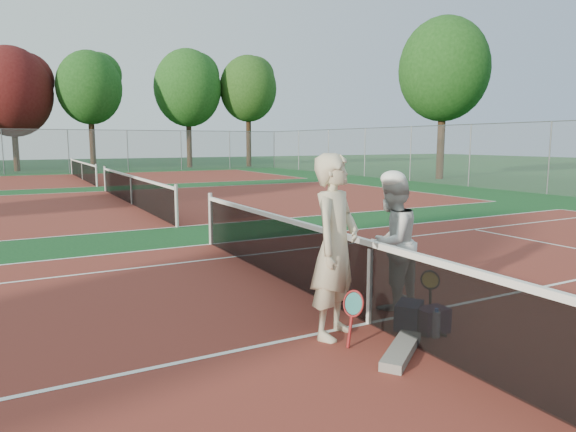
{
  "coord_description": "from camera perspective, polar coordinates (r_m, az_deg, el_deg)",
  "views": [
    {
      "loc": [
        -3.68,
        -4.75,
        2.17
      ],
      "look_at": [
        0.0,
        2.04,
        1.05
      ],
      "focal_mm": 32.0,
      "sensor_mm": 36.0,
      "label": 1
    }
  ],
  "objects": [
    {
      "name": "ground",
      "position": [
        6.39,
        8.96,
        -11.72
      ],
      "size": [
        130.0,
        130.0,
        0.0
      ],
      "primitive_type": "plane",
      "color": "#113E1A",
      "rests_on": "ground"
    },
    {
      "name": "court_main",
      "position": [
        6.39,
        8.96,
        -11.69
      ],
      "size": [
        23.77,
        10.97,
        0.01
      ],
      "primitive_type": "cube",
      "color": "maroon",
      "rests_on": "ground"
    },
    {
      "name": "court_far_a",
      "position": [
        18.74,
        -16.95,
        1.26
      ],
      "size": [
        23.77,
        10.97,
        0.01
      ],
      "primitive_type": "cube",
      "color": "maroon",
      "rests_on": "ground"
    },
    {
      "name": "court_far_b",
      "position": [
        32.03,
        -21.86,
        3.79
      ],
      "size": [
        23.77,
        10.97,
        0.01
      ],
      "primitive_type": "cube",
      "color": "maroon",
      "rests_on": "ground"
    },
    {
      "name": "net_main",
      "position": [
        6.23,
        9.06,
        -7.3
      ],
      "size": [
        0.1,
        10.98,
        1.02
      ],
      "primitive_type": null,
      "color": "black",
      "rests_on": "ground"
    },
    {
      "name": "net_far_a",
      "position": [
        18.69,
        -17.02,
        2.8
      ],
      "size": [
        0.1,
        10.98,
        1.02
      ],
      "primitive_type": null,
      "color": "black",
      "rests_on": "ground"
    },
    {
      "name": "net_far_b",
      "position": [
        32.0,
        -21.91,
        4.69
      ],
      "size": [
        0.1,
        10.98,
        1.02
      ],
      "primitive_type": null,
      "color": "black",
      "rests_on": "ground"
    },
    {
      "name": "fence_back",
      "position": [
        38.93,
        -23.21,
        6.61
      ],
      "size": [
        32.0,
        0.06,
        3.0
      ],
      "primitive_type": null,
      "color": "slate",
      "rests_on": "ground"
    },
    {
      "name": "player_a",
      "position": [
        5.69,
        5.26,
        -3.39
      ],
      "size": [
        0.89,
        0.82,
        2.05
      ],
      "primitive_type": "imported",
      "rotation": [
        0.0,
        0.0,
        0.57
      ],
      "color": "beige",
      "rests_on": "ground"
    },
    {
      "name": "player_b",
      "position": [
        6.83,
        11.4,
        -2.88
      ],
      "size": [
        1.02,
        0.91,
        1.74
      ],
      "primitive_type": "imported",
      "rotation": [
        0.0,
        0.0,
        3.49
      ],
      "color": "silver",
      "rests_on": "ground"
    },
    {
      "name": "racket_red",
      "position": [
        5.65,
        7.25,
        -11.22
      ],
      "size": [
        0.29,
        0.32,
        0.59
      ],
      "primitive_type": null,
      "rotation": [
        0.0,
        0.0,
        0.5
      ],
      "color": "maroon",
      "rests_on": "ground"
    },
    {
      "name": "racket_black_held",
      "position": [
        6.78,
        15.46,
        -8.18
      ],
      "size": [
        0.35,
        0.35,
        0.58
      ],
      "primitive_type": null,
      "rotation": [
        0.0,
        0.0,
        3.83
      ],
      "color": "black",
      "rests_on": "ground"
    },
    {
      "name": "racket_spare",
      "position": [
        6.36,
        13.38,
        -11.54
      ],
      "size": [
        0.43,
        0.65,
        0.08
      ],
      "primitive_type": null,
      "rotation": [
        0.0,
        0.0,
        1.86
      ],
      "color": "black",
      "rests_on": "ground"
    },
    {
      "name": "sports_bag_navy",
      "position": [
        6.29,
        13.28,
        -10.7
      ],
      "size": [
        0.47,
        0.44,
        0.31
      ],
      "primitive_type": "cube",
      "rotation": [
        0.0,
        0.0,
        0.63
      ],
      "color": "black",
      "rests_on": "ground"
    },
    {
      "name": "sports_bag_purple",
      "position": [
        6.23,
        15.74,
        -11.07
      ],
      "size": [
        0.36,
        0.26,
        0.29
      ],
      "primitive_type": "cube",
      "rotation": [
        0.0,
        0.0,
        -0.04
      ],
      "color": "black",
      "rests_on": "ground"
    },
    {
      "name": "net_cover_canvas",
      "position": [
        5.55,
        12.47,
        -14.41
      ],
      "size": [
        0.89,
        0.74,
        0.1
      ],
      "primitive_type": "cube",
      "rotation": [
        0.0,
        0.0,
        0.64
      ],
      "color": "slate",
      "rests_on": "ground"
    },
    {
      "name": "water_bottle",
      "position": [
        6.07,
        16.13,
        -11.54
      ],
      "size": [
        0.09,
        0.09,
        0.3
      ],
      "primitive_type": "cylinder",
      "color": "silver",
      "rests_on": "ground"
    },
    {
      "name": "tree_back_maroon",
      "position": [
        43.24,
        -28.38,
        12.04
      ],
      "size": [
        5.67,
        5.67,
        9.02
      ],
      "color": "#382314",
      "rests_on": "ground"
    },
    {
      "name": "tree_back_3",
      "position": [
        42.77,
        -21.21,
        13.13
      ],
      "size": [
        4.81,
        4.81,
        8.99
      ],
      "color": "#382314",
      "rests_on": "ground"
    },
    {
      "name": "tree_back_4",
      "position": [
        45.07,
        -11.08,
        13.76
      ],
      "size": [
        5.59,
        5.59,
        9.84
      ],
      "color": "#382314",
      "rests_on": "ground"
    },
    {
      "name": "tree_back_5",
      "position": [
        45.91,
        -4.45,
        13.88
      ],
      "size": [
        4.93,
        4.93,
        9.55
      ],
      "color": "#382314",
      "rests_on": "ground"
    },
    {
      "name": "tree_right_1",
      "position": [
        31.84,
        16.94,
        15.29
      ],
      "size": [
        5.14,
        5.14,
        9.24
      ],
      "color": "#382314",
      "rests_on": "ground"
    }
  ]
}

